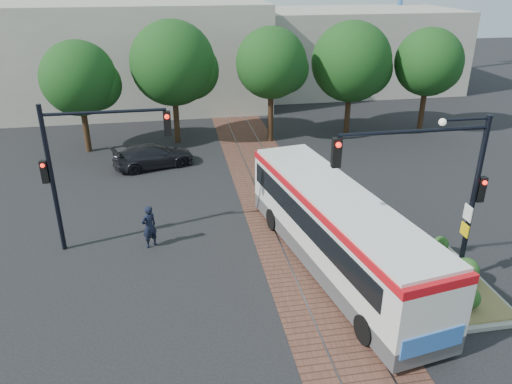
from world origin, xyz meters
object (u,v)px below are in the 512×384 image
Objects in this scene: city_bus at (336,227)px; officer at (149,227)px; traffic_island at (453,274)px; parked_car at (153,156)px; signal_pole_left at (80,158)px; signal_pole_main at (444,178)px.

officer is (-6.93, 2.75, -0.79)m from city_bus.
officer is at bearing 157.45° from traffic_island.
city_bus is 13.67m from parked_car.
traffic_island is 17.31m from parked_car.
officer is at bearing 164.44° from parked_car.
parked_car is (-6.88, 11.76, -1.04)m from city_bus.
signal_pole_left is 3.79m from officer.
officer is 9.02m from parked_car.
city_bus is 1.93× the size of signal_pole_main.
signal_pole_main is at bearing -21.45° from signal_pole_left.
traffic_island is at bearing -33.84° from city_bus.
city_bus reaches higher than parked_car.
traffic_island is at bearing 122.24° from officer.
parked_car is (2.38, 8.63, -3.21)m from signal_pole_left.
city_bus is 2.56× the size of parked_car.
signal_pole_main reaches higher than city_bus.
parked_car is (-10.80, 13.52, 0.33)m from traffic_island.
officer is (2.33, -0.39, -2.96)m from signal_pole_left.
city_bus is at bearing -164.92° from parked_car.
traffic_island is 14.50m from signal_pole_left.
signal_pole_left is 1.33× the size of parked_car.
signal_pole_main is (-0.96, 0.09, 3.83)m from traffic_island.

